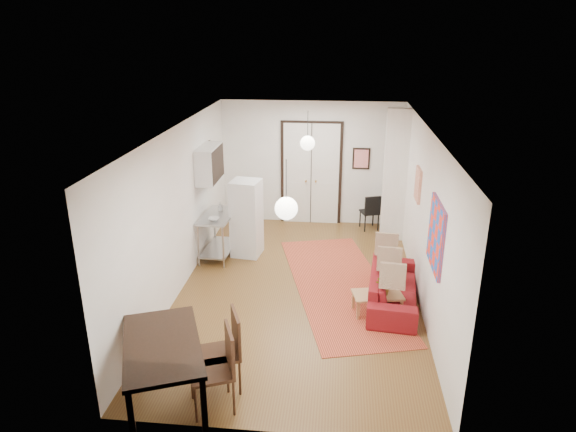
# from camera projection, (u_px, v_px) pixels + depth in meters

# --- Properties ---
(floor) EXTENTS (7.00, 7.00, 0.00)m
(floor) POSITION_uv_depth(u_px,v_px,m) (298.00, 289.00, 9.26)
(floor) COLOR brown
(floor) RESTS_ON ground
(ceiling) EXTENTS (4.20, 7.00, 0.02)m
(ceiling) POSITION_uv_depth(u_px,v_px,m) (300.00, 130.00, 8.26)
(ceiling) COLOR white
(ceiling) RESTS_ON wall_back
(wall_back) EXTENTS (4.20, 0.02, 2.90)m
(wall_back) POSITION_uv_depth(u_px,v_px,m) (311.00, 163.00, 12.03)
(wall_back) COLOR white
(wall_back) RESTS_ON floor
(wall_front) EXTENTS (4.20, 0.02, 2.90)m
(wall_front) POSITION_uv_depth(u_px,v_px,m) (271.00, 325.00, 5.50)
(wall_front) COLOR white
(wall_front) RESTS_ON floor
(wall_left) EXTENTS (0.02, 7.00, 2.90)m
(wall_left) POSITION_uv_depth(u_px,v_px,m) (179.00, 210.00, 8.97)
(wall_left) COLOR white
(wall_left) RESTS_ON floor
(wall_right) EXTENTS (0.02, 7.00, 2.90)m
(wall_right) POSITION_uv_depth(u_px,v_px,m) (424.00, 218.00, 8.56)
(wall_right) COLOR white
(wall_right) RESTS_ON floor
(double_doors) EXTENTS (1.44, 0.06, 2.50)m
(double_doors) POSITION_uv_depth(u_px,v_px,m) (311.00, 174.00, 12.07)
(double_doors) COLOR silver
(double_doors) RESTS_ON wall_back
(stub_partition) EXTENTS (0.50, 0.10, 2.90)m
(stub_partition) POSITION_uv_depth(u_px,v_px,m) (395.00, 177.00, 10.96)
(stub_partition) COLOR white
(stub_partition) RESTS_ON floor
(wall_cabinet) EXTENTS (0.35, 1.00, 0.70)m
(wall_cabinet) POSITION_uv_depth(u_px,v_px,m) (209.00, 164.00, 10.19)
(wall_cabinet) COLOR silver
(wall_cabinet) RESTS_ON wall_left
(painting_popart) EXTENTS (0.05, 1.00, 1.00)m
(painting_popart) POSITION_uv_depth(u_px,v_px,m) (436.00, 236.00, 7.32)
(painting_popart) COLOR red
(painting_popart) RESTS_ON wall_right
(painting_abstract) EXTENTS (0.05, 0.50, 0.60)m
(painting_abstract) POSITION_uv_depth(u_px,v_px,m) (418.00, 185.00, 9.18)
(painting_abstract) COLOR beige
(painting_abstract) RESTS_ON wall_right
(poster_back) EXTENTS (0.40, 0.03, 0.50)m
(poster_back) POSITION_uv_depth(u_px,v_px,m) (361.00, 159.00, 11.84)
(poster_back) COLOR red
(poster_back) RESTS_ON wall_back
(print_left) EXTENTS (0.03, 0.44, 0.54)m
(print_left) POSITION_uv_depth(u_px,v_px,m) (208.00, 155.00, 10.66)
(print_left) COLOR #8F613B
(print_left) RESTS_ON wall_left
(pendant_back) EXTENTS (0.30, 0.30, 0.80)m
(pendant_back) POSITION_uv_depth(u_px,v_px,m) (308.00, 143.00, 10.35)
(pendant_back) COLOR white
(pendant_back) RESTS_ON ceiling
(pendant_front) EXTENTS (0.30, 0.30, 0.80)m
(pendant_front) POSITION_uv_depth(u_px,v_px,m) (286.00, 208.00, 6.62)
(pendant_front) COLOR white
(pendant_front) RESTS_ON ceiling
(kilim_rug) EXTENTS (2.61, 4.52, 0.01)m
(kilim_rug) POSITION_uv_depth(u_px,v_px,m) (340.00, 285.00, 9.40)
(kilim_rug) COLOR #C14A30
(kilim_rug) RESTS_ON floor
(sofa) EXTENTS (2.07, 0.99, 0.58)m
(sofa) POSITION_uv_depth(u_px,v_px,m) (393.00, 287.00, 8.72)
(sofa) COLOR maroon
(sofa) RESTS_ON floor
(coffee_table) EXTENTS (0.87, 0.60, 0.36)m
(coffee_table) POSITION_uv_depth(u_px,v_px,m) (377.00, 296.00, 8.40)
(coffee_table) COLOR tan
(coffee_table) RESTS_ON floor
(potted_plant) EXTENTS (0.33, 0.36, 0.35)m
(potted_plant) POSITION_uv_depth(u_px,v_px,m) (385.00, 285.00, 8.31)
(potted_plant) COLOR #2F5A28
(potted_plant) RESTS_ON coffee_table
(kitchen_counter) EXTENTS (0.65, 1.20, 0.90)m
(kitchen_counter) POSITION_uv_depth(u_px,v_px,m) (218.00, 230.00, 10.44)
(kitchen_counter) COLOR #A2A4A7
(kitchen_counter) RESTS_ON floor
(bowl) EXTENTS (0.22, 0.22, 0.05)m
(bowl) POSITION_uv_depth(u_px,v_px,m) (214.00, 219.00, 10.04)
(bowl) COLOR silver
(bowl) RESTS_ON kitchen_counter
(soap_bottle) EXTENTS (0.09, 0.09, 0.19)m
(soap_bottle) POSITION_uv_depth(u_px,v_px,m) (220.00, 206.00, 10.53)
(soap_bottle) COLOR teal
(soap_bottle) RESTS_ON kitchen_counter
(fridge) EXTENTS (0.63, 0.63, 1.59)m
(fridge) POSITION_uv_depth(u_px,v_px,m) (247.00, 218.00, 10.44)
(fridge) COLOR silver
(fridge) RESTS_ON floor
(dining_table) EXTENTS (1.42, 1.79, 0.87)m
(dining_table) POSITION_uv_depth(u_px,v_px,m) (162.00, 350.00, 6.21)
(dining_table) COLOR black
(dining_table) RESTS_ON floor
(dining_chair_near) EXTENTS (0.66, 0.80, 1.07)m
(dining_chair_near) POSITION_uv_depth(u_px,v_px,m) (220.00, 341.00, 6.64)
(dining_chair_near) COLOR #3B2312
(dining_chair_near) RESTS_ON floor
(dining_chair_far) EXTENTS (0.66, 0.80, 1.07)m
(dining_chair_far) POSITION_uv_depth(u_px,v_px,m) (213.00, 359.00, 6.29)
(dining_chair_far) COLOR #3B2312
(dining_chair_far) RESTS_ON floor
(black_side_chair) EXTENTS (0.49, 0.50, 0.84)m
(black_side_chair) POSITION_uv_depth(u_px,v_px,m) (370.00, 208.00, 11.97)
(black_side_chair) COLOR black
(black_side_chair) RESTS_ON floor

